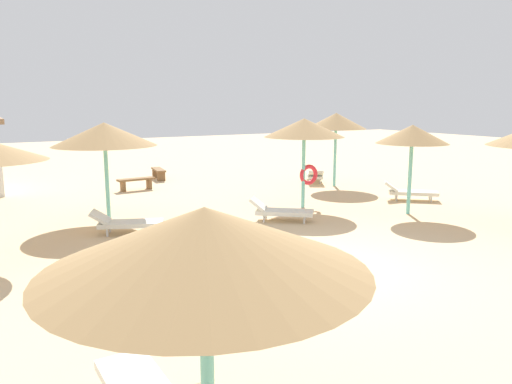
{
  "coord_description": "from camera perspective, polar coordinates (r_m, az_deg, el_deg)",
  "views": [
    {
      "loc": [
        -6.31,
        -7.97,
        3.53
      ],
      "look_at": [
        0.0,
        3.0,
        1.2
      ],
      "focal_mm": 34.37,
      "sensor_mm": 36.0,
      "label": 1
    }
  ],
  "objects": [
    {
      "name": "parasol_4",
      "position": [
        20.92,
        9.3,
        8.14
      ],
      "size": [
        2.54,
        2.54,
        3.09
      ],
      "color": "#6BC6BC",
      "rests_on": "ground"
    },
    {
      "name": "lounger_2",
      "position": [
        14.71,
        2.82,
        -2.2
      ],
      "size": [
        1.87,
        1.69,
        0.71
      ],
      "color": "silver",
      "rests_on": "ground"
    },
    {
      "name": "parasol_1",
      "position": [
        4.01,
        -5.98,
        -5.69
      ],
      "size": [
        2.73,
        2.73,
        2.7
      ],
      "color": "#6BC6BC",
      "rests_on": "ground"
    },
    {
      "name": "parasol_5",
      "position": [
        16.1,
        17.73,
        6.37
      ],
      "size": [
        2.24,
        2.24,
        2.84
      ],
      "color": "#6BC6BC",
      "rests_on": "ground"
    },
    {
      "name": "parasol_2",
      "position": [
        16.39,
        5.64,
        7.33
      ],
      "size": [
        2.68,
        2.68,
        3.0
      ],
      "color": "#6BC6BC",
      "rests_on": "ground"
    },
    {
      "name": "parasol_3",
      "position": [
        15.12,
        -17.23,
        6.42
      ],
      "size": [
        3.04,
        3.04,
        2.95
      ],
      "color": "#6BC6BC",
      "rests_on": "ground"
    },
    {
      "name": "ground_plane",
      "position": [
        10.76,
        8.08,
        -8.82
      ],
      "size": [
        80.0,
        80.0,
        0.0
      ],
      "primitive_type": "plane",
      "color": "#DBBA8C"
    },
    {
      "name": "lounger_5",
      "position": [
        18.71,
        17.43,
        0.05
      ],
      "size": [
        1.85,
        1.73,
        0.68
      ],
      "color": "silver",
      "rests_on": "ground"
    },
    {
      "name": "lounger_4",
      "position": [
        22.09,
        6.82,
        1.97
      ],
      "size": [
        1.57,
        1.96,
        0.62
      ],
      "color": "silver",
      "rests_on": "ground"
    },
    {
      "name": "lounger_3",
      "position": [
        13.76,
        -14.93,
        -3.46
      ],
      "size": [
        2.0,
        1.32,
        0.67
      ],
      "color": "silver",
      "rests_on": "ground"
    },
    {
      "name": "bench_1",
      "position": [
        20.46,
        -13.78,
        1.17
      ],
      "size": [
        1.52,
        0.5,
        0.49
      ],
      "color": "brown",
      "rests_on": "ground"
    },
    {
      "name": "bench_0",
      "position": [
        23.14,
        -11.27,
        2.31
      ],
      "size": [
        0.59,
        1.54,
        0.49
      ],
      "color": "brown",
      "rests_on": "ground"
    }
  ]
}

